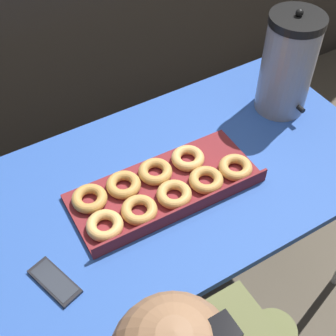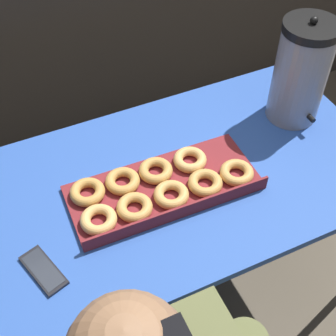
{
  "view_description": "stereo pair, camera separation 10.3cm",
  "coord_description": "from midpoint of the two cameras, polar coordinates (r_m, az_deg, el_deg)",
  "views": [
    {
      "loc": [
        -0.52,
        -0.85,
        1.93
      ],
      "look_at": [
        -0.01,
        0.0,
        0.84
      ],
      "focal_mm": 50.0,
      "sensor_mm": 36.0,
      "label": 1
    },
    {
      "loc": [
        -0.43,
        -0.9,
        1.93
      ],
      "look_at": [
        -0.01,
        0.0,
        0.84
      ],
      "focal_mm": 50.0,
      "sensor_mm": 36.0,
      "label": 2
    }
  ],
  "objects": [
    {
      "name": "ground_plane",
      "position": [
        2.17,
        1.7,
        -15.03
      ],
      "size": [
        12.0,
        12.0,
        0.0
      ],
      "primitive_type": "plane",
      "color": "brown"
    },
    {
      "name": "folding_table",
      "position": [
        1.56,
        2.29,
        -2.64
      ],
      "size": [
        1.44,
        0.77,
        0.78
      ],
      "color": "#2D56B2",
      "rests_on": "ground"
    },
    {
      "name": "donut_box",
      "position": [
        1.47,
        1.05,
        -2.44
      ],
      "size": [
        0.61,
        0.28,
        0.05
      ],
      "rotation": [
        0.0,
        0.0,
        -0.03
      ],
      "color": "maroon",
      "rests_on": "folding_table"
    },
    {
      "name": "coffee_urn",
      "position": [
        1.7,
        17.6,
        11.0
      ],
      "size": [
        0.19,
        0.21,
        0.4
      ],
      "color": "#939399",
      "rests_on": "folding_table"
    },
    {
      "name": "cell_phone",
      "position": [
        1.35,
        -12.8,
        -12.16
      ],
      "size": [
        0.11,
        0.17,
        0.01
      ],
      "rotation": [
        0.0,
        0.0,
        0.3
      ],
      "color": "black",
      "rests_on": "folding_table"
    }
  ]
}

